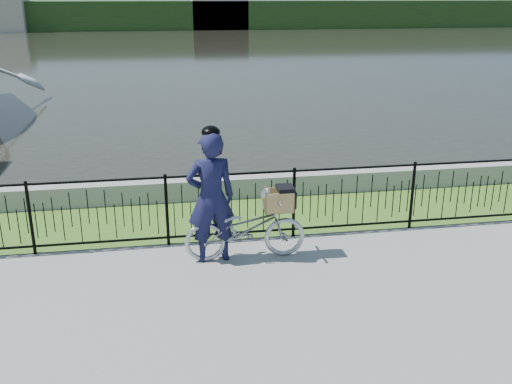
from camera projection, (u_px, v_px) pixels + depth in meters
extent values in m
plane|color=gray|center=(247.00, 288.00, 7.60)|extent=(120.00, 120.00, 0.00)
cube|color=#426A21|center=(225.00, 217.00, 10.02)|extent=(60.00, 2.00, 0.01)
plane|color=black|center=(172.00, 52.00, 38.32)|extent=(120.00, 120.00, 0.00)
cube|color=gray|center=(218.00, 188.00, 10.89)|extent=(60.00, 0.30, 0.40)
cube|color=#29461B|center=(164.00, 15.00, 62.97)|extent=(120.00, 6.00, 3.00)
cube|color=#B2A38F|center=(219.00, 14.00, 62.49)|extent=(6.00, 3.00, 3.20)
imported|color=#A3A9AF|center=(245.00, 229.00, 8.33)|extent=(1.77, 0.62, 0.93)
cube|color=black|center=(278.00, 211.00, 8.32)|extent=(0.38, 0.18, 0.02)
cube|color=#A2824B|center=(278.00, 210.00, 8.32)|extent=(0.43, 0.28, 0.01)
cube|color=#A2824B|center=(277.00, 198.00, 8.40)|extent=(0.43, 0.02, 0.31)
cube|color=#A2824B|center=(281.00, 204.00, 8.15)|extent=(0.43, 0.01, 0.31)
cube|color=#A2824B|center=(293.00, 200.00, 8.30)|extent=(0.01, 0.28, 0.31)
cube|color=#A2824B|center=(265.00, 201.00, 8.24)|extent=(0.02, 0.28, 0.31)
cube|color=black|center=(285.00, 188.00, 8.23)|extent=(0.24, 0.30, 0.06)
cube|color=black|center=(294.00, 198.00, 8.30)|extent=(0.02, 0.30, 0.25)
ellipsoid|color=silver|center=(277.00, 202.00, 8.28)|extent=(0.31, 0.22, 0.20)
sphere|color=silver|center=(266.00, 193.00, 8.18)|extent=(0.15, 0.15, 0.15)
sphere|color=silver|center=(263.00, 196.00, 8.16)|extent=(0.07, 0.07, 0.07)
sphere|color=black|center=(261.00, 196.00, 8.15)|extent=(0.02, 0.02, 0.02)
cone|color=#9E7042|center=(265.00, 188.00, 8.21)|extent=(0.06, 0.08, 0.08)
cone|color=#9E7042|center=(268.00, 190.00, 8.12)|extent=(0.06, 0.08, 0.08)
imported|color=#121333|center=(211.00, 198.00, 8.11)|extent=(0.75, 0.54, 1.93)
ellipsoid|color=black|center=(209.00, 133.00, 7.80)|extent=(0.26, 0.29, 0.18)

